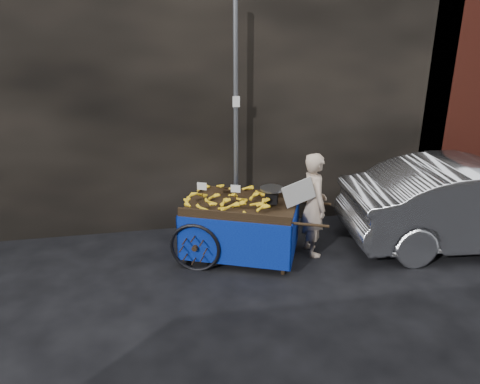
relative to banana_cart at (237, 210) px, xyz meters
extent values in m
plane|color=black|center=(-0.15, -0.33, -0.81)|extent=(80.00, 80.00, 0.00)
cube|color=black|center=(-1.15, 2.27, 1.69)|extent=(11.00, 2.00, 5.00)
cube|color=#591E14|center=(5.35, 2.27, 1.69)|extent=(3.00, 2.00, 5.00)
cylinder|color=slate|center=(0.15, 0.97, 1.19)|extent=(0.08, 0.08, 4.00)
cube|color=white|center=(0.15, 0.92, 1.59)|extent=(0.12, 0.02, 0.18)
cube|color=black|center=(0.05, -0.02, 0.06)|extent=(2.03, 1.67, 0.07)
cube|color=black|center=(0.25, 0.45, 0.13)|extent=(1.63, 0.71, 0.11)
cube|color=black|center=(-0.14, -0.50, 0.13)|extent=(1.63, 0.71, 0.11)
cube|color=black|center=(0.59, -0.72, -0.38)|extent=(0.07, 0.07, 0.87)
cube|color=black|center=(0.92, 0.09, -0.38)|extent=(0.07, 0.07, 0.87)
cylinder|color=black|center=(0.94, -0.86, 0.06)|extent=(0.52, 0.25, 0.04)
cylinder|color=black|center=(1.28, -0.06, 0.06)|extent=(0.52, 0.25, 0.04)
torus|color=black|center=(-0.73, -0.34, -0.43)|extent=(0.78, 0.36, 0.82)
torus|color=black|center=(-0.28, 0.75, -0.43)|extent=(0.78, 0.36, 0.82)
cylinder|color=black|center=(-0.50, 0.21, -0.43)|extent=(0.52, 1.15, 0.05)
cube|color=navy|center=(-0.16, -0.54, -0.31)|extent=(1.66, 0.70, 0.74)
cube|color=navy|center=(0.26, 0.49, -0.31)|extent=(1.66, 0.70, 0.74)
cube|color=navy|center=(-0.76, 0.31, -0.31)|extent=(0.45, 1.06, 0.74)
cube|color=navy|center=(0.87, -0.36, -0.31)|extent=(0.45, 1.06, 0.74)
cube|color=black|center=(0.53, -0.16, 0.24)|extent=(0.24, 0.22, 0.17)
cylinder|color=silver|center=(0.53, -0.16, 0.40)|extent=(0.48, 0.48, 0.03)
cube|color=white|center=(-0.55, 0.10, 0.42)|extent=(0.15, 0.07, 0.12)
cube|color=white|center=(-0.04, -0.11, 0.42)|extent=(0.15, 0.07, 0.12)
imported|color=tan|center=(1.25, -0.11, 0.06)|extent=(0.44, 0.65, 1.74)
cube|color=silver|center=(0.92, -0.29, 0.36)|extent=(0.59, 0.06, 0.50)
ellipsoid|color=#164DAC|center=(0.74, -0.22, -0.69)|extent=(0.28, 0.22, 0.25)
imported|color=silver|center=(4.11, -0.30, -0.07)|extent=(4.63, 1.94, 1.49)
camera|label=1|loc=(-1.21, -6.82, 2.95)|focal=35.00mm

